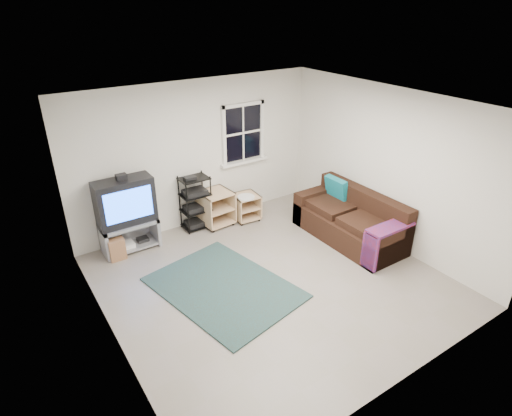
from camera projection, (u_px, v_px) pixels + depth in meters
room at (243, 137)px, 7.88m from camera, size 4.60×4.62×4.60m
tv_unit at (126, 209)px, 6.87m from camera, size 0.91×0.46×1.34m
av_rack at (196, 206)px, 7.65m from camera, size 0.50×0.37×1.01m
side_table_left at (215, 206)px, 7.84m from camera, size 0.58×0.58×0.65m
side_table_right at (245, 205)px, 8.02m from camera, size 0.48×0.49×0.52m
sofa at (351, 221)px, 7.36m from camera, size 0.89×2.01×0.92m
shag_rug at (224, 287)px, 6.21m from camera, size 1.90×2.35×0.02m
paper_bag at (117, 249)px, 6.82m from camera, size 0.26×0.17×0.36m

